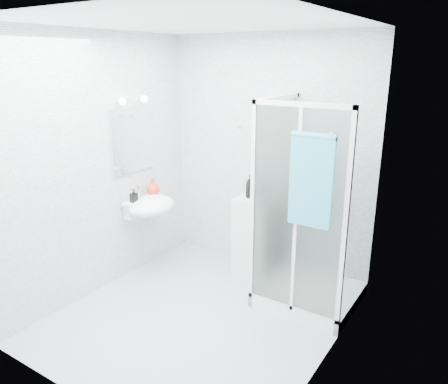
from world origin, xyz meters
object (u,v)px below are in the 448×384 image
Objects in this scene: storage_cabinet at (254,237)px; shower_enclosure at (300,261)px; wall_basin at (149,206)px; soap_dispenser_black at (134,196)px; soap_dispenser_orange at (153,187)px; hand_towel at (311,178)px; shampoo_bottle_b at (259,189)px; shampoo_bottle_a at (250,186)px.

shower_enclosure is at bearing -20.11° from storage_cabinet.
soap_dispenser_black is (-0.08, -0.15, 0.14)m from wall_basin.
wall_basin is 3.02× the size of soap_dispenser_orange.
wall_basin is 1.97m from hand_towel.
shampoo_bottle_b is (-0.59, 0.23, 0.58)m from shower_enclosure.
shower_enclosure is at bearing 10.81° from wall_basin.
shower_enclosure is 1.86m from soap_dispenser_black.
wall_basin is at bearing -61.60° from soap_dispenser_orange.
soap_dispenser_orange is (-1.09, -0.39, 0.50)m from storage_cabinet.
shower_enclosure reaches higher than shampoo_bottle_a.
wall_basin is 3.81× the size of soap_dispenser_black.
soap_dispenser_black is (-1.08, -0.71, 0.48)m from storage_cabinet.
hand_towel is at bearing -7.33° from soap_dispenser_orange.
shower_enclosure is 0.86m from shampoo_bottle_b.
soap_dispenser_orange is at bearing -159.66° from storage_cabinet.
soap_dispenser_black is at bearing -146.09° from storage_cabinet.
shower_enclosure is 13.59× the size of soap_dispenser_black.
soap_dispenser_orange is (-1.04, -0.37, -0.08)m from shampoo_bottle_a.
hand_towel is 4.23× the size of soap_dispenser_orange.
storage_cabinet is 1.26m from soap_dispenser_orange.
shampoo_bottle_b is 1.34m from soap_dispenser_black.
hand_towel is at bearing -37.77° from shampoo_bottle_b.
soap_dispenser_orange is at bearing 118.40° from wall_basin.
shampoo_bottle_a is 1.11× the size of shampoo_bottle_b.
hand_towel is 3.10× the size of shampoo_bottle_a.
shower_enclosure is 2.55× the size of hand_towel.
shampoo_bottle_a is (-0.92, 0.63, -0.36)m from hand_towel.
hand_towel is at bearing -2.60° from wall_basin.
wall_basin and soap_dispenser_black have the same top height.
shampoo_bottle_a is at bearing 19.79° from soap_dispenser_orange.
shower_enclosure is at bearing -20.87° from shampoo_bottle_b.
shampoo_bottle_b is at bearing 0.31° from shampoo_bottle_a.
hand_towel is 2.00m from soap_dispenser_black.
hand_towel reaches higher than soap_dispenser_orange.
shampoo_bottle_b is 1.21m from soap_dispenser_orange.
wall_basin is at bearing -152.98° from shampoo_bottle_b.
storage_cabinet is at bearing 29.31° from wall_basin.
wall_basin is at bearing -150.28° from shampoo_bottle_a.
soap_dispenser_black is (-1.95, -0.06, -0.46)m from hand_towel.
soap_dispenser_orange is at bearing -175.14° from shower_enclosure.
hand_towel is at bearing 1.91° from soap_dispenser_black.
wall_basin is 0.25m from soap_dispenser_orange.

